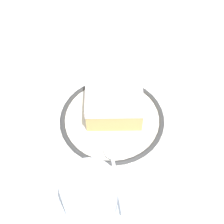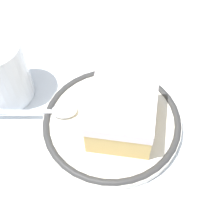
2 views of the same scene
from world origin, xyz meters
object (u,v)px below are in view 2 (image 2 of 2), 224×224
at_px(plate, 112,122).
at_px(cup, 1,75).
at_px(cake_slice, 121,112).
at_px(spoon, 50,111).

height_order(plate, cup, cup).
xyz_separation_m(cake_slice, cup, (0.17, -0.01, 0.00)).
height_order(plate, cake_slice, cake_slice).
bearing_deg(cup, spoon, 165.93).
height_order(plate, spoon, spoon).
height_order(cake_slice, spoon, cake_slice).
relative_size(cake_slice, cup, 1.17).
relative_size(plate, spoon, 1.50).
bearing_deg(plate, cake_slice, 173.74).
xyz_separation_m(plate, spoon, (0.08, 0.01, 0.01)).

